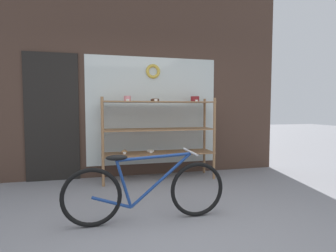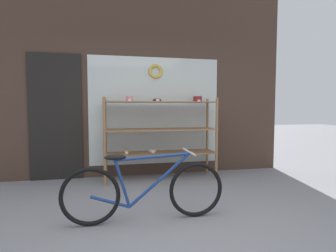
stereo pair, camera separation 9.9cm
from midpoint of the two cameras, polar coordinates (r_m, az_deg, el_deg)
ground_plane at (r=2.49m, az=2.23°, el=-24.72°), size 30.00×30.00×0.00m
storefront_facade at (r=4.75m, az=-6.91°, el=10.26°), size 5.22×0.13×3.56m
display_case at (r=4.40m, az=-2.66°, el=-0.53°), size 1.87×0.49×1.41m
bicycle at (r=2.85m, az=-5.84°, el=-13.82°), size 1.73×0.46×0.74m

